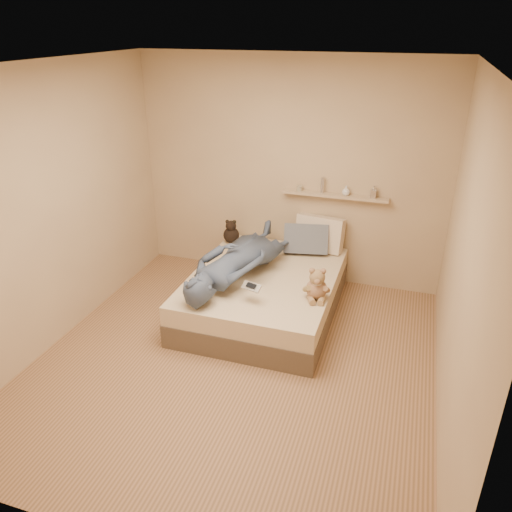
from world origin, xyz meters
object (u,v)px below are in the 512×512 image
(bed, at_px, (264,294))
(dark_plush, at_px, (231,233))
(game_console, at_px, (252,287))
(pillow_cream, at_px, (320,233))
(pillow_grey, at_px, (306,239))
(wall_shelf, at_px, (335,196))
(teddy_bear, at_px, (317,286))
(person, at_px, (239,258))

(bed, distance_m, dark_plush, 1.00)
(bed, relative_size, game_console, 9.35)
(pillow_cream, bearing_deg, bed, -116.72)
(game_console, xyz_separation_m, pillow_grey, (0.24, 1.26, 0.00))
(pillow_cream, height_order, wall_shelf, wall_shelf)
(dark_plush, xyz_separation_m, wall_shelf, (1.18, 0.21, 0.52))
(pillow_grey, bearing_deg, teddy_bear, -71.58)
(game_console, relative_size, pillow_cream, 0.37)
(dark_plush, distance_m, wall_shelf, 1.31)
(game_console, relative_size, pillow_grey, 0.41)
(teddy_bear, relative_size, dark_plush, 1.14)
(teddy_bear, distance_m, pillow_cream, 1.17)
(game_console, height_order, wall_shelf, wall_shelf)
(dark_plush, relative_size, wall_shelf, 0.25)
(game_console, xyz_separation_m, teddy_bear, (0.58, 0.25, -0.03))
(pillow_cream, distance_m, pillow_grey, 0.19)
(teddy_bear, bearing_deg, dark_plush, 141.05)
(dark_plush, xyz_separation_m, person, (0.38, -0.79, 0.08))
(teddy_bear, xyz_separation_m, pillow_cream, (-0.21, 1.15, 0.06))
(pillow_cream, xyz_separation_m, person, (-0.67, -0.93, 0.00))
(bed, distance_m, teddy_bear, 0.79)
(person, bearing_deg, teddy_bear, 179.66)
(bed, height_order, game_console, game_console)
(pillow_cream, bearing_deg, pillow_grey, -132.76)
(teddy_bear, height_order, person, person)
(pillow_grey, xyz_separation_m, person, (-0.54, -0.79, 0.03))
(game_console, bearing_deg, teddy_bear, 23.50)
(bed, relative_size, pillow_grey, 3.80)
(pillow_grey, height_order, person, person)
(bed, relative_size, dark_plush, 6.44)
(game_console, distance_m, person, 0.56)
(wall_shelf, bearing_deg, pillow_grey, -140.06)
(game_console, distance_m, pillow_cream, 1.45)
(teddy_bear, height_order, wall_shelf, wall_shelf)
(teddy_bear, distance_m, pillow_grey, 1.06)
(pillow_cream, bearing_deg, dark_plush, -172.72)
(game_console, bearing_deg, bed, 94.94)
(pillow_grey, distance_m, person, 0.95)
(game_console, xyz_separation_m, wall_shelf, (0.50, 1.48, 0.48))
(pillow_cream, bearing_deg, game_console, -104.76)
(teddy_bear, xyz_separation_m, dark_plush, (-1.26, 1.02, -0.01))
(bed, distance_m, wall_shelf, 1.38)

